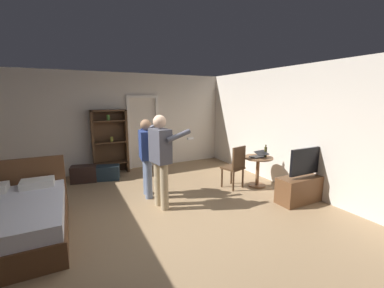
{
  "coord_description": "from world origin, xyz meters",
  "views": [
    {
      "loc": [
        -1.27,
        -3.73,
        2.06
      ],
      "look_at": [
        0.91,
        0.6,
        1.14
      ],
      "focal_mm": 22.89,
      "sensor_mm": 36.0,
      "label": 1
    }
  ],
  "objects_px": {
    "suitcase_small": "(84,174)",
    "suitcase_dark": "(107,173)",
    "person_blue_shirt": "(161,155)",
    "tv_flatscreen": "(305,186)",
    "bottle_on_table": "(266,152)",
    "side_table": "(258,166)",
    "bookshelf": "(110,139)",
    "bed": "(9,221)",
    "person_striped_shirt": "(147,153)",
    "laptop": "(259,155)",
    "wooden_chair": "(235,165)"
  },
  "relations": [
    {
      "from": "tv_flatscreen",
      "to": "bottle_on_table",
      "type": "distance_m",
      "value": 1.13
    },
    {
      "from": "tv_flatscreen",
      "to": "suitcase_small",
      "type": "xyz_separation_m",
      "value": [
        -3.91,
        3.24,
        -0.11
      ]
    },
    {
      "from": "laptop",
      "to": "bottle_on_table",
      "type": "distance_m",
      "value": 0.18
    },
    {
      "from": "suitcase_small",
      "to": "person_striped_shirt",
      "type": "bearing_deg",
      "value": -44.0
    },
    {
      "from": "person_blue_shirt",
      "to": "suitcase_small",
      "type": "relative_size",
      "value": 2.96
    },
    {
      "from": "laptop",
      "to": "person_striped_shirt",
      "type": "distance_m",
      "value": 2.54
    },
    {
      "from": "bookshelf",
      "to": "person_striped_shirt",
      "type": "xyz_separation_m",
      "value": [
        0.43,
        -2.08,
        -0.01
      ]
    },
    {
      "from": "side_table",
      "to": "person_blue_shirt",
      "type": "distance_m",
      "value": 2.47
    },
    {
      "from": "laptop",
      "to": "person_blue_shirt",
      "type": "xyz_separation_m",
      "value": [
        -2.38,
        -0.03,
        0.27
      ]
    },
    {
      "from": "bookshelf",
      "to": "side_table",
      "type": "bearing_deg",
      "value": -42.16
    },
    {
      "from": "suitcase_dark",
      "to": "bookshelf",
      "type": "bearing_deg",
      "value": 84.56
    },
    {
      "from": "person_striped_shirt",
      "to": "bed",
      "type": "bearing_deg",
      "value": -163.15
    },
    {
      "from": "laptop",
      "to": "suitcase_dark",
      "type": "bearing_deg",
      "value": 145.71
    },
    {
      "from": "person_blue_shirt",
      "to": "person_striped_shirt",
      "type": "distance_m",
      "value": 0.65
    },
    {
      "from": "tv_flatscreen",
      "to": "bed",
      "type": "bearing_deg",
      "value": 169.25
    },
    {
      "from": "tv_flatscreen",
      "to": "suitcase_small",
      "type": "distance_m",
      "value": 5.08
    },
    {
      "from": "bookshelf",
      "to": "side_table",
      "type": "xyz_separation_m",
      "value": [
        2.92,
        -2.64,
        -0.48
      ]
    },
    {
      "from": "laptop",
      "to": "wooden_chair",
      "type": "relative_size",
      "value": 0.36
    },
    {
      "from": "tv_flatscreen",
      "to": "person_striped_shirt",
      "type": "bearing_deg",
      "value": 149.05
    },
    {
      "from": "person_striped_shirt",
      "to": "bookshelf",
      "type": "bearing_deg",
      "value": 101.82
    },
    {
      "from": "person_striped_shirt",
      "to": "tv_flatscreen",
      "type": "bearing_deg",
      "value": -30.95
    },
    {
      "from": "suitcase_small",
      "to": "bookshelf",
      "type": "bearing_deg",
      "value": 43.26
    },
    {
      "from": "side_table",
      "to": "suitcase_dark",
      "type": "distance_m",
      "value": 3.76
    },
    {
      "from": "bed",
      "to": "bookshelf",
      "type": "xyz_separation_m",
      "value": [
        1.85,
        2.77,
        0.65
      ]
    },
    {
      "from": "bookshelf",
      "to": "tv_flatscreen",
      "type": "height_order",
      "value": "bookshelf"
    },
    {
      "from": "tv_flatscreen",
      "to": "person_blue_shirt",
      "type": "height_order",
      "value": "person_blue_shirt"
    },
    {
      "from": "suitcase_small",
      "to": "suitcase_dark",
      "type": "bearing_deg",
      "value": 0.41
    },
    {
      "from": "tv_flatscreen",
      "to": "wooden_chair",
      "type": "distance_m",
      "value": 1.48
    },
    {
      "from": "person_blue_shirt",
      "to": "suitcase_dark",
      "type": "relative_size",
      "value": 2.81
    },
    {
      "from": "bookshelf",
      "to": "tv_flatscreen",
      "type": "distance_m",
      "value": 4.94
    },
    {
      "from": "suitcase_small",
      "to": "person_blue_shirt",
      "type": "bearing_deg",
      "value": -51.21
    },
    {
      "from": "bookshelf",
      "to": "wooden_chair",
      "type": "bearing_deg",
      "value": -47.17
    },
    {
      "from": "bottle_on_table",
      "to": "person_striped_shirt",
      "type": "bearing_deg",
      "value": 166.2
    },
    {
      "from": "bottle_on_table",
      "to": "laptop",
      "type": "bearing_deg",
      "value": 167.35
    },
    {
      "from": "tv_flatscreen",
      "to": "bookshelf",
      "type": "bearing_deg",
      "value": 130.52
    },
    {
      "from": "person_striped_shirt",
      "to": "wooden_chair",
      "type": "bearing_deg",
      "value": -13.39
    },
    {
      "from": "suitcase_dark",
      "to": "person_blue_shirt",
      "type": "bearing_deg",
      "value": -57.1
    },
    {
      "from": "bookshelf",
      "to": "person_blue_shirt",
      "type": "bearing_deg",
      "value": -79.44
    },
    {
      "from": "bed",
      "to": "suitcase_small",
      "type": "bearing_deg",
      "value": 63.87
    },
    {
      "from": "tv_flatscreen",
      "to": "laptop",
      "type": "xyz_separation_m",
      "value": [
        -0.29,
        1.04,
        0.44
      ]
    },
    {
      "from": "person_blue_shirt",
      "to": "suitcase_small",
      "type": "height_order",
      "value": "person_blue_shirt"
    },
    {
      "from": "bookshelf",
      "to": "tv_flatscreen",
      "type": "bearing_deg",
      "value": -49.48
    },
    {
      "from": "bookshelf",
      "to": "wooden_chair",
      "type": "relative_size",
      "value": 1.76
    },
    {
      "from": "bed",
      "to": "bottle_on_table",
      "type": "bearing_deg",
      "value": 0.57
    },
    {
      "from": "tv_flatscreen",
      "to": "wooden_chair",
      "type": "relative_size",
      "value": 1.24
    },
    {
      "from": "tv_flatscreen",
      "to": "bottle_on_table",
      "type": "height_order",
      "value": "tv_flatscreen"
    },
    {
      "from": "person_blue_shirt",
      "to": "suitcase_dark",
      "type": "bearing_deg",
      "value": 108.39
    },
    {
      "from": "wooden_chair",
      "to": "person_striped_shirt",
      "type": "relative_size",
      "value": 0.61
    },
    {
      "from": "bed",
      "to": "bottle_on_table",
      "type": "distance_m",
      "value": 4.94
    },
    {
      "from": "person_striped_shirt",
      "to": "laptop",
      "type": "bearing_deg",
      "value": -13.87
    }
  ]
}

